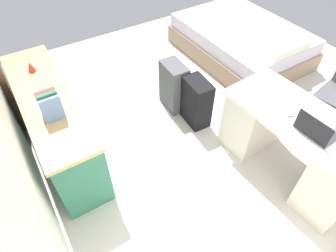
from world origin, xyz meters
TOP-DOWN VIEW (x-y plane):
  - ground_plane at (0.00, 0.00)m, footprint 5.30×5.30m
  - desk at (-0.96, -0.10)m, footprint 1.48×0.75m
  - credenza at (0.52, 1.77)m, footprint 1.80×0.48m
  - bed at (0.93, -1.16)m, footprint 1.92×1.43m
  - suitcase_black at (0.11, 0.27)m, footprint 0.37×0.24m
  - suitcase_spare_grey at (0.48, 0.35)m, footprint 0.37×0.23m
  - laptop at (-1.11, -0.01)m, footprint 0.32×0.24m
  - computer_mouse at (-0.85, -0.03)m, footprint 0.07×0.10m
  - book_row at (0.20, 1.77)m, footprint 0.15×0.17m
  - figurine_small at (0.96, 1.77)m, footprint 0.08×0.08m

SIDE VIEW (x-z plane):
  - ground_plane at x=0.00m, z-range 0.00..0.00m
  - bed at x=0.93m, z-range -0.05..0.53m
  - suitcase_black at x=0.11m, z-range 0.00..0.58m
  - suitcase_spare_grey at x=0.48m, z-range 0.00..0.62m
  - desk at x=-0.96m, z-range 0.02..0.75m
  - credenza at x=0.52m, z-range 0.00..0.77m
  - computer_mouse at x=-0.85m, z-range 0.73..0.76m
  - laptop at x=-1.11m, z-range 0.68..0.88m
  - figurine_small at x=0.96m, z-range 0.77..0.88m
  - book_row at x=0.20m, z-range 0.77..1.00m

